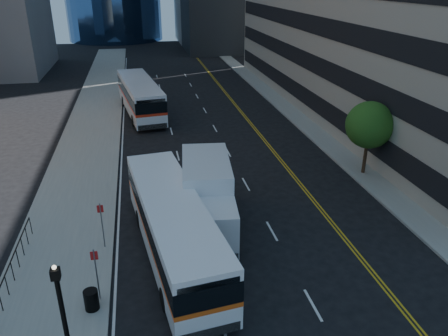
# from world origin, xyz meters

# --- Properties ---
(ground) EXTENTS (160.00, 160.00, 0.00)m
(ground) POSITION_xyz_m (0.00, 0.00, 0.00)
(ground) COLOR black
(ground) RESTS_ON ground
(sidewalk_west) EXTENTS (5.00, 90.00, 0.15)m
(sidewalk_west) POSITION_xyz_m (-10.50, 25.00, 0.07)
(sidewalk_west) COLOR gray
(sidewalk_west) RESTS_ON ground
(sidewalk_east) EXTENTS (2.00, 90.00, 0.15)m
(sidewalk_east) POSITION_xyz_m (9.00, 25.00, 0.07)
(sidewalk_east) COLOR gray
(sidewalk_east) RESTS_ON ground
(street_tree) EXTENTS (3.20, 3.20, 5.10)m
(street_tree) POSITION_xyz_m (9.00, 8.00, 3.64)
(street_tree) COLOR #332114
(street_tree) RESTS_ON sidewalk_east
(lamp_post) EXTENTS (0.28, 0.28, 4.56)m
(lamp_post) POSITION_xyz_m (-9.00, -6.00, 2.72)
(lamp_post) COLOR black
(lamp_post) RESTS_ON sidewalk_west
(bus_front) EXTENTS (4.25, 12.50, 3.16)m
(bus_front) POSITION_xyz_m (-4.96, 0.77, 1.73)
(bus_front) COLOR white
(bus_front) RESTS_ON ground
(bus_rear) EXTENTS (4.58, 13.22, 3.34)m
(bus_rear) POSITION_xyz_m (-6.04, 26.13, 1.82)
(bus_rear) COLOR white
(bus_rear) RESTS_ON ground
(box_truck) EXTENTS (3.36, 7.77, 3.61)m
(box_truck) POSITION_xyz_m (-2.87, 3.16, 1.90)
(box_truck) COLOR silver
(box_truck) RESTS_ON ground
(trash_can) EXTENTS (0.79, 0.79, 0.89)m
(trash_can) POSITION_xyz_m (-8.67, -2.58, 0.60)
(trash_can) COLOR black
(trash_can) RESTS_ON sidewalk_west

